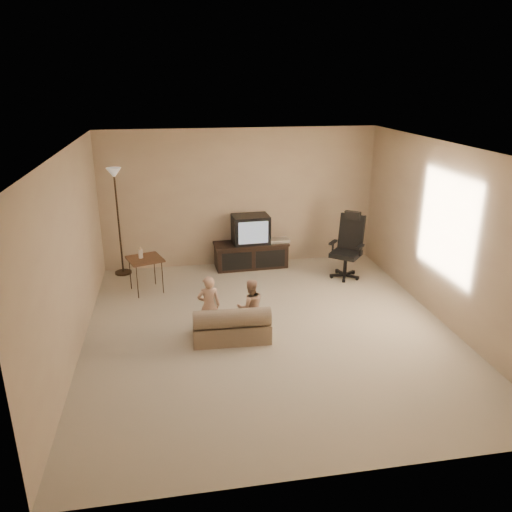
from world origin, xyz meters
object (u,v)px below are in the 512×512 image
Objects in this scene: office_chair at (347,254)px; child_sofa at (232,326)px; floor_lamp at (116,198)px; toddler_left at (209,306)px; tv_stand at (251,246)px; side_table at (145,259)px; toddler_right at (250,307)px.

child_sofa is at bearing -99.92° from office_chair.
floor_lamp is 3.02m from toddler_left.
toddler_left is at bearing -114.21° from tv_stand.
tv_stand is at bearing -165.62° from office_chair.
office_chair is 3.46m from side_table.
tv_stand is 1.76× the size of toddler_right.
office_chair is 1.34× the size of toddler_left.
toddler_left is (0.90, -1.66, -0.13)m from side_table.
side_table is (-3.46, -0.06, 0.14)m from office_chair.
office_chair is 4.10m from floor_lamp.
toddler_right is (-0.43, -2.53, -0.01)m from tv_stand.
tv_stand reaches higher than child_sofa.
office_chair is (1.57, -0.76, 0.01)m from tv_stand.
child_sofa is (1.17, -1.85, -0.35)m from side_table.
child_sofa is at bearing 21.46° from toddler_right.
office_chair is at bearing 0.95° from side_table.
toddler_right reaches higher than side_table.
side_table is 0.91× the size of toddler_left.
side_table is at bearing -54.55° from toddler_right.
toddler_left is 1.09× the size of toddler_right.
toddler_right reaches higher than child_sofa.
floor_lamp is at bearing -58.65° from toddler_right.
toddler_right is (-2.00, -1.77, -0.02)m from office_chair.
side_table is 0.41× the size of floor_lamp.
floor_lamp is (-0.44, 0.88, 0.83)m from side_table.
side_table is at bearing -138.85° from office_chair.
side_table is 0.99× the size of toddler_right.
floor_lamp is at bearing 122.77° from child_sofa.
toddler_left is 0.56m from toddler_right.
floor_lamp is at bearing -64.83° from toddler_left.
office_chair is at bearing -11.88° from floor_lamp.
toddler_left is at bearing -62.13° from floor_lamp.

